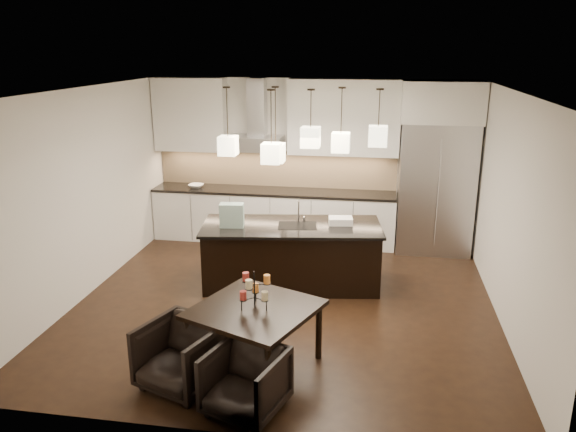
% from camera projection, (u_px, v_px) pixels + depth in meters
% --- Properties ---
extents(floor, '(5.50, 5.50, 0.02)m').
position_uv_depth(floor, '(286.00, 302.00, 7.60)').
color(floor, black).
rests_on(floor, ground).
extents(ceiling, '(5.50, 5.50, 0.02)m').
position_uv_depth(ceiling, '(285.00, 90.00, 6.78)').
color(ceiling, white).
rests_on(ceiling, wall_back).
extents(wall_back, '(5.50, 0.02, 2.80)m').
position_uv_depth(wall_back, '(312.00, 160.00, 9.79)').
color(wall_back, silver).
rests_on(wall_back, ground).
extents(wall_front, '(5.50, 0.02, 2.80)m').
position_uv_depth(wall_front, '(230.00, 291.00, 4.58)').
color(wall_front, silver).
rests_on(wall_front, ground).
extents(wall_left, '(0.02, 5.50, 2.80)m').
position_uv_depth(wall_left, '(85.00, 193.00, 7.61)').
color(wall_left, silver).
rests_on(wall_left, ground).
extents(wall_right, '(0.02, 5.50, 2.80)m').
position_uv_depth(wall_right, '(511.00, 212.00, 6.76)').
color(wall_right, silver).
rests_on(wall_right, ground).
extents(refrigerator, '(1.20, 0.72, 2.15)m').
position_uv_depth(refrigerator, '(436.00, 188.00, 9.20)').
color(refrigerator, '#B7B7BA').
rests_on(refrigerator, floor).
extents(fridge_panel, '(1.26, 0.72, 0.65)m').
position_uv_depth(fridge_panel, '(442.00, 102.00, 8.80)').
color(fridge_panel, silver).
rests_on(fridge_panel, refrigerator).
extents(lower_cabinets, '(4.21, 0.62, 0.88)m').
position_uv_depth(lower_cabinets, '(273.00, 217.00, 9.86)').
color(lower_cabinets, silver).
rests_on(lower_cabinets, floor).
extents(countertop, '(4.21, 0.66, 0.04)m').
position_uv_depth(countertop, '(273.00, 191.00, 9.72)').
color(countertop, black).
rests_on(countertop, lower_cabinets).
extents(backsplash, '(4.21, 0.02, 0.63)m').
position_uv_depth(backsplash, '(276.00, 169.00, 9.91)').
color(backsplash, tan).
rests_on(backsplash, countertop).
extents(upper_cab_left, '(1.25, 0.35, 1.25)m').
position_uv_depth(upper_cab_left, '(190.00, 115.00, 9.71)').
color(upper_cab_left, silver).
rests_on(upper_cab_left, wall_back).
extents(upper_cab_right, '(1.85, 0.35, 1.25)m').
position_uv_depth(upper_cab_right, '(344.00, 118.00, 9.30)').
color(upper_cab_right, silver).
rests_on(upper_cab_right, wall_back).
extents(hood_canopy, '(0.90, 0.52, 0.24)m').
position_uv_depth(hood_canopy, '(256.00, 143.00, 9.58)').
color(hood_canopy, '#B7B7BA').
rests_on(hood_canopy, wall_back).
extents(hood_chimney, '(0.30, 0.28, 0.96)m').
position_uv_depth(hood_chimney, '(257.00, 107.00, 9.51)').
color(hood_chimney, '#B7B7BA').
rests_on(hood_chimney, hood_canopy).
extents(fruit_bowl, '(0.29, 0.29, 0.06)m').
position_uv_depth(fruit_bowl, '(196.00, 186.00, 9.87)').
color(fruit_bowl, silver).
rests_on(fruit_bowl, countertop).
extents(island_body, '(2.55, 1.30, 0.86)m').
position_uv_depth(island_body, '(292.00, 256.00, 8.03)').
color(island_body, black).
rests_on(island_body, floor).
extents(island_top, '(2.64, 1.39, 0.04)m').
position_uv_depth(island_top, '(292.00, 227.00, 7.90)').
color(island_top, black).
rests_on(island_top, island_body).
extents(faucet, '(0.13, 0.25, 0.37)m').
position_uv_depth(faucet, '(299.00, 211.00, 7.93)').
color(faucet, silver).
rests_on(faucet, island_top).
extents(tote_bag, '(0.35, 0.22, 0.33)m').
position_uv_depth(tote_bag, '(232.00, 215.00, 7.79)').
color(tote_bag, '#1F5038').
rests_on(tote_bag, island_top).
extents(food_container, '(0.36, 0.28, 0.10)m').
position_uv_depth(food_container, '(341.00, 221.00, 7.93)').
color(food_container, silver).
rests_on(food_container, island_top).
extents(dining_table, '(1.51, 1.51, 0.69)m').
position_uv_depth(dining_table, '(255.00, 337.00, 5.97)').
color(dining_table, black).
rests_on(dining_table, floor).
extents(candelabra, '(0.43, 0.43, 0.41)m').
position_uv_depth(candelabra, '(254.00, 289.00, 5.81)').
color(candelabra, black).
rests_on(candelabra, dining_table).
extents(candle_a, '(0.09, 0.09, 0.09)m').
position_uv_depth(candle_a, '(265.00, 296.00, 5.76)').
color(candle_a, beige).
rests_on(candle_a, candelabra).
extents(candle_b, '(0.09, 0.09, 0.09)m').
position_uv_depth(candle_b, '(255.00, 288.00, 5.95)').
color(candle_b, orange).
rests_on(candle_b, candelabra).
extents(candle_c, '(0.09, 0.09, 0.09)m').
position_uv_depth(candle_c, '(243.00, 295.00, 5.77)').
color(candle_c, '#A93029').
rests_on(candle_c, candelabra).
extents(candle_d, '(0.09, 0.09, 0.09)m').
position_uv_depth(candle_d, '(267.00, 279.00, 5.80)').
color(candle_d, orange).
rests_on(candle_d, candelabra).
extents(candle_e, '(0.09, 0.09, 0.09)m').
position_uv_depth(candle_e, '(246.00, 277.00, 5.86)').
color(candle_e, '#A93029').
rests_on(candle_e, candelabra).
extents(candle_f, '(0.09, 0.09, 0.09)m').
position_uv_depth(candle_f, '(249.00, 284.00, 5.67)').
color(candle_f, beige).
rests_on(candle_f, candelabra).
extents(armchair_left, '(0.95, 0.96, 0.68)m').
position_uv_depth(armchair_left, '(181.00, 355.00, 5.62)').
color(armchair_left, black).
rests_on(armchair_left, floor).
extents(armchair_right, '(0.85, 0.86, 0.63)m').
position_uv_depth(armchair_right, '(245.00, 382.00, 5.23)').
color(armchair_right, black).
rests_on(armchair_right, floor).
extents(pendant_a, '(0.24, 0.24, 0.26)m').
position_uv_depth(pendant_a, '(228.00, 146.00, 7.65)').
color(pendant_a, beige).
rests_on(pendant_a, ceiling).
extents(pendant_b, '(0.24, 0.24, 0.26)m').
position_uv_depth(pendant_b, '(276.00, 153.00, 7.74)').
color(pendant_b, beige).
rests_on(pendant_b, ceiling).
extents(pendant_c, '(0.24, 0.24, 0.26)m').
position_uv_depth(pendant_c, '(311.00, 137.00, 7.21)').
color(pendant_c, beige).
rests_on(pendant_c, ceiling).
extents(pendant_d, '(0.24, 0.24, 0.26)m').
position_uv_depth(pendant_d, '(341.00, 142.00, 7.57)').
color(pendant_d, beige).
rests_on(pendant_d, ceiling).
extents(pendant_e, '(0.24, 0.24, 0.26)m').
position_uv_depth(pendant_e, '(378.00, 136.00, 7.28)').
color(pendant_e, beige).
rests_on(pendant_e, ceiling).
extents(pendant_f, '(0.24, 0.24, 0.26)m').
position_uv_depth(pendant_f, '(271.00, 153.00, 7.24)').
color(pendant_f, beige).
rests_on(pendant_f, ceiling).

